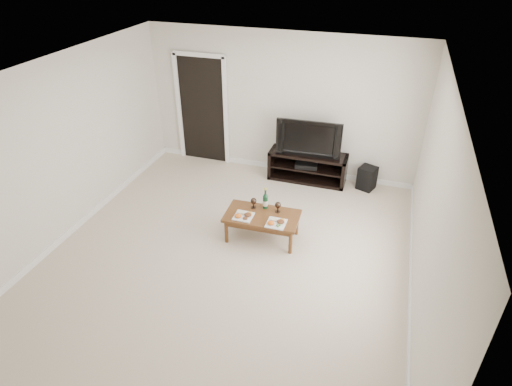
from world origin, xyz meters
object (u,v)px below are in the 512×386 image
object	(u,v)px
media_console	(307,167)
television	(310,136)
subwoofer	(367,178)
coffee_table	(262,226)

from	to	relation	value
media_console	television	distance (m)	0.61
subwoofer	coffee_table	bearing A→B (deg)	-103.50
television	subwoofer	world-z (taller)	television
television	subwoofer	distance (m)	1.27
media_console	coffee_table	xyz separation A→B (m)	(-0.27, -1.95, -0.07)
media_console	television	size ratio (longest dim) A/B	1.23
subwoofer	coffee_table	size ratio (longest dim) A/B	0.39
media_console	subwoofer	world-z (taller)	media_console
media_console	subwoofer	xyz separation A→B (m)	(1.08, 0.03, -0.06)
subwoofer	coffee_table	distance (m)	2.40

